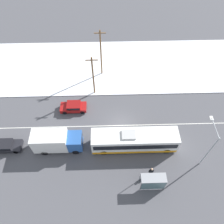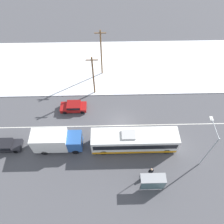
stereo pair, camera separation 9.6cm
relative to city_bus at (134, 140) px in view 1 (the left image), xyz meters
name	(u,v)px [view 1 (the left image)]	position (x,y,z in m)	size (l,w,h in m)	color
ground_plane	(120,125)	(-1.65, 3.44, -1.56)	(120.00, 120.00, 0.00)	#4C4C51
snow_lot	(117,66)	(-1.65, 16.61, -1.50)	(80.00, 14.33, 0.12)	white
lane_marking_center	(120,125)	(-1.65, 3.44, -1.56)	(60.00, 0.12, 0.00)	silver
city_bus	(134,140)	(0.00, 0.00, 0.00)	(11.50, 2.57, 3.19)	white
box_truck	(56,141)	(-10.45, 0.07, 0.23)	(6.53, 2.30, 3.29)	silver
sedan_car	(74,107)	(-8.80, 6.62, -0.80)	(4.01, 1.80, 1.37)	maroon
parked_car_near_truck	(5,146)	(-17.64, 0.15, -0.84)	(4.31, 1.80, 1.29)	black
pedestrian_at_stop	(151,171)	(1.79, -4.15, -0.46)	(0.64, 0.29, 1.79)	#23232D
bus_shelter	(153,182)	(1.73, -5.76, 0.12)	(3.00, 1.20, 2.40)	gray
streetlamp	(210,143)	(8.57, -2.19, 2.85)	(0.36, 3.11, 6.80)	#9EA3A8
utility_pole_roadside	(93,76)	(-5.63, 10.10, 2.34)	(1.80, 0.24, 7.43)	brown
utility_pole_snowlot	(101,53)	(-4.42, 14.63, 3.00)	(1.80, 0.24, 8.74)	brown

